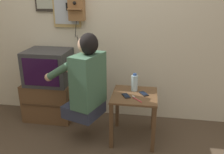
{
  "coord_description": "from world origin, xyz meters",
  "views": [
    {
      "loc": [
        0.6,
        -1.81,
        1.62
      ],
      "look_at": [
        0.22,
        0.53,
        0.76
      ],
      "focal_mm": 38.0,
      "sensor_mm": 36.0,
      "label": 1
    }
  ],
  "objects": [
    {
      "name": "cell_phone_spare",
      "position": [
        0.56,
        0.61,
        0.56
      ],
      "size": [
        0.12,
        0.14,
        0.01
      ],
      "rotation": [
        0.0,
        0.0,
        0.57
      ],
      "color": "black",
      "rests_on": "side_table"
    },
    {
      "name": "side_table",
      "position": [
        0.47,
        0.58,
        0.44
      ],
      "size": [
        0.49,
        0.5,
        0.55
      ],
      "color": "brown",
      "rests_on": "ground_plane"
    },
    {
      "name": "person",
      "position": [
        -0.05,
        0.47,
        0.73
      ],
      "size": [
        0.64,
        0.55,
        0.93
      ],
      "rotation": [
        0.0,
        0.0,
        1.24
      ],
      "color": "#2D3347",
      "rests_on": "ground_plane"
    },
    {
      "name": "toothbrush",
      "position": [
        0.49,
        0.45,
        0.56
      ],
      "size": [
        0.11,
        0.12,
        0.02
      ],
      "rotation": [
        0.0,
        0.0,
        0.73
      ],
      "color": "#D83F4C",
      "rests_on": "side_table"
    },
    {
      "name": "tv_stand",
      "position": [
        -0.68,
        0.89,
        0.25
      ],
      "size": [
        0.63,
        0.41,
        0.5
      ],
      "color": "brown",
      "rests_on": "ground_plane"
    },
    {
      "name": "cell_phone_held",
      "position": [
        0.38,
        0.52,
        0.56
      ],
      "size": [
        0.11,
        0.14,
        0.01
      ],
      "rotation": [
        0.0,
        0.0,
        0.46
      ],
      "color": "black",
      "rests_on": "side_table"
    },
    {
      "name": "water_bottle",
      "position": [
        0.45,
        0.7,
        0.65
      ],
      "size": [
        0.07,
        0.07,
        0.2
      ],
      "color": "silver",
      "rests_on": "side_table"
    },
    {
      "name": "television",
      "position": [
        -0.65,
        0.89,
        0.72
      ],
      "size": [
        0.54,
        0.45,
        0.43
      ],
      "color": "#38383A",
      "rests_on": "tv_stand"
    },
    {
      "name": "wall_back",
      "position": [
        0.0,
        1.15,
        1.27
      ],
      "size": [
        6.8,
        0.05,
        2.55
      ],
      "color": "beige",
      "rests_on": "ground_plane"
    },
    {
      "name": "wall_phone_antique",
      "position": [
        -0.3,
        1.07,
        1.47
      ],
      "size": [
        0.23,
        0.18,
        0.78
      ],
      "color": "olive"
    }
  ]
}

